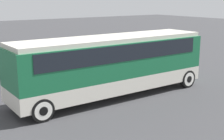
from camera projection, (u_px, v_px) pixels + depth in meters
name	position (u px, v px, depth m)	size (l,w,h in m)	color
ground_plane	(112.00, 96.00, 16.90)	(120.00, 120.00, 0.00)	#38383A
tour_bus	(113.00, 61.00, 16.52)	(10.99, 2.67, 3.24)	silver
parked_car_mid	(116.00, 55.00, 25.09)	(4.42, 1.79, 1.33)	maroon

